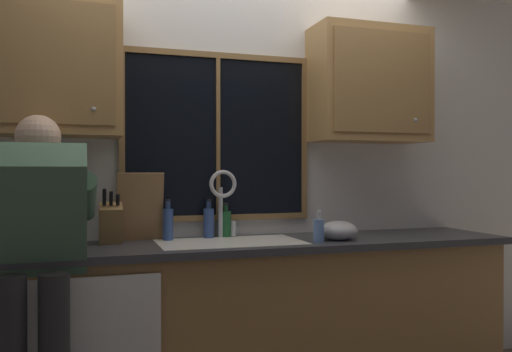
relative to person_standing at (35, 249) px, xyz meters
The scene contains 21 objects.
back_wall 1.31m from the person_standing, 32.69° to the left, with size 5.48×0.12×2.55m, color silver.
window_glass 1.29m from the person_standing, 32.20° to the left, with size 1.10×0.02×0.95m, color black.
window_frame_top 1.56m from the person_standing, 31.78° to the left, with size 1.17×0.02×0.04m, color olive.
window_frame_bottom 1.16m from the person_standing, 31.78° to the left, with size 1.17×0.02×0.04m, color olive.
window_frame_left 0.92m from the person_standing, 55.64° to the left, with size 0.04×0.02×0.95m, color olive.
window_frame_right 1.76m from the person_standing, 21.45° to the left, with size 0.04×0.02×0.95m, color olive.
window_mullion_center 1.28m from the person_standing, 31.69° to the left, with size 0.02×0.02×0.95m, color olive.
lower_cabinet_run 1.24m from the person_standing, 17.49° to the left, with size 3.08×0.58×0.88m, color #A07744.
countertop 1.12m from the person_standing, 16.52° to the left, with size 3.14×0.62×0.04m, color #38383D.
upper_cabinet_left 1.00m from the person_standing, 85.73° to the left, with size 0.74×0.36×0.72m.
upper_cabinet_right 2.18m from the person_standing, 13.32° to the left, with size 0.74×0.36×0.72m.
sink 1.05m from the person_standing, 18.42° to the left, with size 0.80×0.46×0.21m.
faucet 1.13m from the person_standing, 27.12° to the left, with size 0.18×0.09×0.40m.
person_standing is the anchor object (origin of this frame).
knife_block 0.57m from the person_standing, 52.61° to the left, with size 0.12×0.18×0.32m.
cutting_board 0.76m from the person_standing, 46.32° to the left, with size 0.26×0.02×0.39m, color #997047.
mixing_bowl 1.62m from the person_standing, ahead, with size 0.23×0.23×0.11m, color #B7B7BC.
soap_dispenser 1.46m from the person_standing, ahead, with size 0.06×0.07×0.18m.
bottle_green_glass 0.83m from the person_standing, 36.97° to the left, with size 0.06×0.06×0.24m.
bottle_tall_clear 1.17m from the person_standing, 28.97° to the left, with size 0.07×0.07×0.20m.
bottle_amber_small 1.06m from the person_standing, 30.69° to the left, with size 0.06×0.06×0.23m.
Camera 1 is at (-0.87, -3.18, 1.31)m, focal length 37.62 mm.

